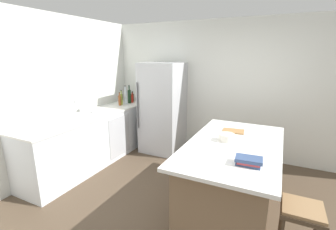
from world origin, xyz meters
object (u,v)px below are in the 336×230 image
object	(u,v)px
refrigerator	(163,108)
bar_stool	(301,218)
kitchen_island	(232,177)
vinegar_bottle	(120,100)
soda_bottle	(126,97)
mixing_bowl	(227,137)
cutting_board	(233,131)
hot_sauce_bottle	(132,99)
cookbook_stack	(249,161)
sink_faucet	(75,108)
wine_bottle	(129,96)
paper_towel_roll	(93,105)
syrup_bottle	(133,97)
olive_oil_bottle	(121,99)

from	to	relation	value
refrigerator	bar_stool	bearing A→B (deg)	-39.23
kitchen_island	bar_stool	distance (m)	0.95
vinegar_bottle	soda_bottle	bearing A→B (deg)	82.42
refrigerator	mixing_bowl	bearing A→B (deg)	-40.02
vinegar_bottle	cutting_board	xyz separation A→B (m)	(2.43, -0.63, -0.13)
refrigerator	hot_sauce_bottle	xyz separation A→B (m)	(-0.79, 0.08, 0.12)
kitchen_island	cookbook_stack	distance (m)	0.75
sink_faucet	soda_bottle	world-z (taller)	soda_bottle
wine_bottle	paper_towel_roll	bearing A→B (deg)	-94.81
wine_bottle	mixing_bowl	bearing A→B (deg)	-28.92
cutting_board	syrup_bottle	bearing A→B (deg)	155.68
bar_stool	mixing_bowl	world-z (taller)	mixing_bowl
syrup_bottle	vinegar_bottle	bearing A→B (deg)	-89.18
kitchen_island	vinegar_bottle	bearing A→B (deg)	156.76
bar_stool	hot_sauce_bottle	xyz separation A→B (m)	(-3.22, 2.06, 0.49)
sink_faucet	mixing_bowl	distance (m)	2.50
refrigerator	sink_faucet	distance (m)	1.68
vinegar_bottle	mixing_bowl	size ratio (longest dim) A/B	1.39
soda_bottle	cutting_board	xyz separation A→B (m)	(2.41, -0.80, -0.18)
olive_oil_bottle	cookbook_stack	xyz separation A→B (m)	(2.80, -1.70, -0.11)
olive_oil_bottle	paper_towel_roll	bearing A→B (deg)	-91.01
cookbook_stack	bar_stool	bearing A→B (deg)	-8.65
kitchen_island	soda_bottle	size ratio (longest dim) A/B	5.00
bar_stool	sink_faucet	world-z (taller)	sink_faucet
hot_sauce_bottle	vinegar_bottle	bearing A→B (deg)	-97.66
soda_bottle	hot_sauce_bottle	bearing A→B (deg)	82.27
kitchen_island	syrup_bottle	distance (m)	3.04
soda_bottle	olive_oil_bottle	xyz separation A→B (m)	(-0.05, -0.08, -0.04)
soda_bottle	bar_stool	bearing A→B (deg)	-29.80
refrigerator	hot_sauce_bottle	bearing A→B (deg)	174.45
cookbook_stack	cutting_board	bearing A→B (deg)	108.90
kitchen_island	mixing_bowl	world-z (taller)	mixing_bowl
hot_sauce_bottle	olive_oil_bottle	bearing A→B (deg)	-105.23
bar_stool	wine_bottle	size ratio (longest dim) A/B	1.66
wine_bottle	mixing_bowl	xyz separation A→B (m)	(2.38, -1.32, -0.13)
kitchen_island	olive_oil_bottle	distance (m)	2.88
wine_bottle	cookbook_stack	xyz separation A→B (m)	(2.73, -1.89, -0.14)
soda_bottle	sink_faucet	bearing A→B (deg)	-94.13
mixing_bowl	bar_stool	bearing A→B (deg)	-37.70
bar_stool	cutting_board	world-z (taller)	cutting_board
hot_sauce_bottle	mixing_bowl	bearing A→B (deg)	-30.64
syrup_bottle	soda_bottle	world-z (taller)	soda_bottle
sink_faucet	mixing_bowl	bearing A→B (deg)	1.61
mixing_bowl	soda_bottle	bearing A→B (deg)	153.33
kitchen_island	cutting_board	size ratio (longest dim) A/B	6.26
bar_stool	vinegar_bottle	size ratio (longest dim) A/B	2.31
bar_stool	syrup_bottle	distance (m)	3.96
kitchen_island	olive_oil_bottle	size ratio (longest dim) A/B	6.39
bar_stool	mixing_bowl	xyz separation A→B (m)	(-0.85, 0.65, 0.43)
wine_bottle	bar_stool	bearing A→B (deg)	-31.40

